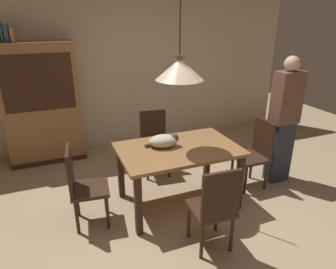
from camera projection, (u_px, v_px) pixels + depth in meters
ground at (185, 223)px, 3.40m from camera, size 10.00×10.00×0.00m
back_wall at (122, 62)px, 5.15m from camera, size 6.40×0.10×2.90m
dining_table at (178, 155)px, 3.55m from camera, size 1.40×0.90×0.75m
chair_near_front at (215, 206)px, 2.84m from camera, size 0.42×0.42×0.93m
chair_left_side at (82, 184)px, 3.22m from camera, size 0.44×0.44×0.93m
chair_far_back at (155, 140)px, 4.36m from camera, size 0.44×0.44×0.93m
chair_right_side at (256, 151)px, 3.99m from camera, size 0.40×0.40×0.93m
cat_sleeping at (164, 141)px, 3.51m from camera, size 0.40×0.28×0.16m
pendant_lamp at (180, 69)px, 3.17m from camera, size 0.52×0.52×1.30m
hutch_bookcase at (42, 107)px, 4.60m from camera, size 1.12×0.45×1.85m
book_green_slim at (2, 32)px, 4.07m from camera, size 0.03×0.20×0.26m
book_blue_wide at (7, 33)px, 4.10m from camera, size 0.06×0.24×0.24m
book_yellow_short at (12, 35)px, 4.13m from camera, size 0.04×0.20×0.18m
person_standing at (284, 121)px, 4.00m from camera, size 0.36×0.22×1.73m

